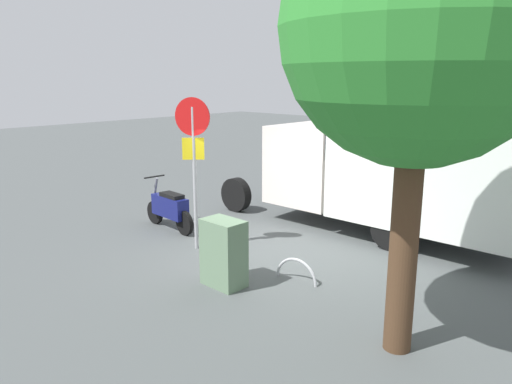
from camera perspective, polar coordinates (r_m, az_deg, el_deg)
name	(u,v)px	position (r m, az deg, el deg)	size (l,w,h in m)	color
ground_plane	(272,253)	(10.14, 1.86, -7.09)	(60.00, 60.00, 0.00)	#474C4C
box_truck_near	(393,166)	(11.37, 15.57, 2.97)	(7.41, 2.21, 2.86)	black
motorcycle	(170,208)	(11.70, -9.98, -1.84)	(1.81, 0.55, 1.20)	black
stop_sign	(194,150)	(9.97, -7.25, 4.88)	(0.71, 0.33, 3.13)	#9E9EA3
street_tree	(419,29)	(6.20, 18.43, 17.49)	(3.26, 3.26, 5.71)	#47301E
utility_cabinet	(224,253)	(8.47, -3.77, -7.08)	(0.73, 0.48, 1.17)	slate
bike_rack_hoop	(296,281)	(8.85, 4.67, -10.24)	(0.85, 0.85, 0.05)	#B7B7BC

